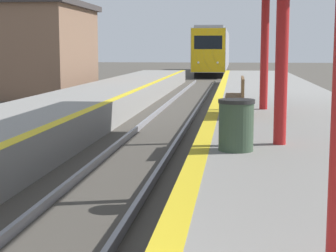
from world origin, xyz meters
TOP-DOWN VIEW (x-y plane):
  - train at (0.00, 55.42)m, footprint 2.82×23.71m
  - trash_bin at (2.22, 6.88)m, footprint 0.58×0.58m
  - bench at (2.25, 11.60)m, footprint 0.44×1.75m

SIDE VIEW (x-z plane):
  - trash_bin at x=2.22m, z-range 0.88..1.69m
  - bench at x=2.25m, z-range 0.90..1.82m
  - train at x=0.00m, z-range 0.04..4.42m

